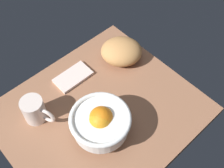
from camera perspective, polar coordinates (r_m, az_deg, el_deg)
ground_plane at (r=99.53cm, az=-2.43°, el=-5.85°), size 64.31×56.19×3.00cm
fruit_bowl at (r=88.68cm, az=-2.30°, el=-7.60°), size 19.09×19.09×11.50cm
bread_loaf at (r=108.71cm, az=1.89°, el=6.51°), size 20.69×20.58×8.60cm
napkin_folded at (r=106.51cm, az=-7.75°, el=1.41°), size 13.56×7.69×1.23cm
mug at (r=96.32cm, az=-15.10°, el=-5.06°), size 7.38×11.38×9.13cm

